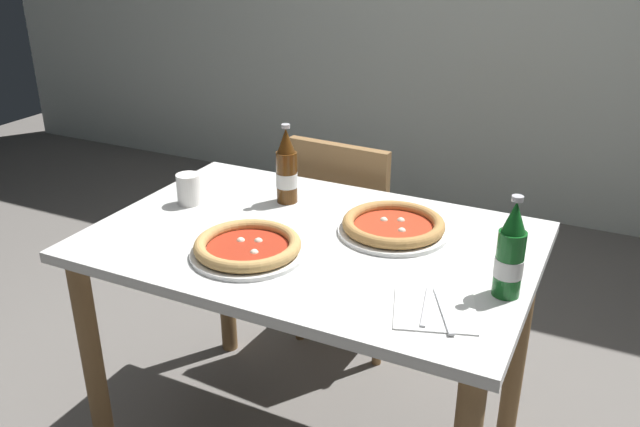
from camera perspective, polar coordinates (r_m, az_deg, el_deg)
dining_table_main at (r=1.86m, az=-0.68°, el=-5.20°), size 1.20×0.80×0.75m
chair_behind_table at (r=2.48m, az=2.69°, el=-1.45°), size 0.42×0.42×0.85m
pizza_margherita_near at (r=1.71m, az=-6.29°, el=-2.93°), size 0.30×0.30×0.04m
pizza_marinara_far at (r=1.83m, az=6.38°, el=-1.09°), size 0.31×0.31×0.04m
beer_bottle_left at (r=2.00m, az=-2.92°, el=3.81°), size 0.07×0.07×0.25m
beer_bottle_center at (r=1.55m, az=16.19°, el=-3.44°), size 0.07×0.07×0.25m
napkin_with_cutlery at (r=1.50m, az=9.95°, el=-8.20°), size 0.23×0.23×0.01m
paper_cup at (r=2.04m, az=-11.33°, el=2.09°), size 0.07×0.07×0.09m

